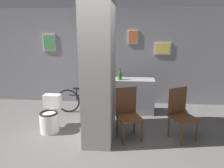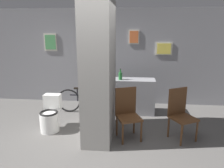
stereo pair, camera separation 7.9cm
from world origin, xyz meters
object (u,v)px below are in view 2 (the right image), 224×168
Objects in this scene: bicycle at (87,101)px; bottle_tall at (120,76)px; toilet at (50,116)px; chair_by_doorway at (180,112)px; chair_near_pillar at (127,112)px.

bottle_tall is at bearing 1.81° from bicycle.
toilet is 2.56× the size of bottle_tall.
chair_by_doorway is at bearing -42.70° from bottle_tall.
bicycle is (-1.05, 1.17, -0.21)m from chair_near_pillar.
toilet is 2.63m from chair_by_doorway.
chair_near_pillar is 1.30m from bottle_tall.
chair_near_pillar is at bearing 154.14° from chair_by_doorway.
chair_by_doorway is 1.72m from bottle_tall.
chair_near_pillar is at bearing -5.14° from toilet.
chair_near_pillar is at bearing -48.12° from bicycle.
bicycle is at bearing 110.31° from chair_near_pillar.
bottle_tall reaches higher than chair_near_pillar.
chair_near_pillar is (1.61, -0.14, 0.22)m from toilet.
toilet is 0.48× the size of bicycle.
bicycle is (0.55, 1.03, 0.01)m from toilet.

